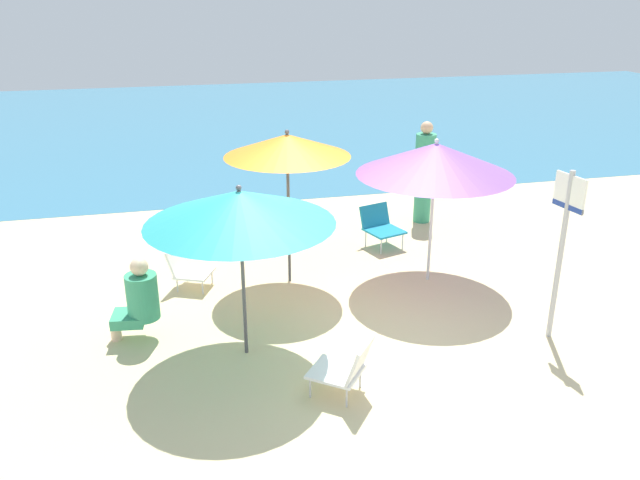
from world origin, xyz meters
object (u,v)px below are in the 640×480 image
umbrella_teal (240,207)px  person_a (424,172)px  umbrella_orange (287,146)px  beach_chair_a (187,267)px  umbrella_purple (436,159)px  warning_sign (564,233)px  beach_chair_c (346,367)px  person_b (139,299)px  beach_chair_b (380,225)px

umbrella_teal → person_a: umbrella_teal is taller
umbrella_orange → beach_chair_a: umbrella_orange is taller
umbrella_teal → umbrella_purple: (2.69, 1.32, 0.01)m
beach_chair_a → warning_sign: warning_sign is taller
warning_sign → beach_chair_a: bearing=141.2°
beach_chair_c → person_a: (2.64, 4.60, 0.54)m
umbrella_purple → beach_chair_c: 3.28m
beach_chair_a → person_b: person_b is taller
umbrella_purple → warning_sign: bearing=-66.4°
umbrella_purple → umbrella_orange: bearing=167.9°
umbrella_teal → person_b: 1.73m
umbrella_purple → person_a: bearing=70.3°
beach_chair_a → beach_chair_c: (1.41, -2.88, 0.04)m
beach_chair_a → person_b: (-0.57, -1.27, 0.22)m
umbrella_purple → umbrella_teal: bearing=-153.8°
beach_chair_b → person_b: 4.14m
beach_chair_b → person_a: (1.05, 0.89, 0.53)m
umbrella_teal → umbrella_purple: bearing=26.2°
umbrella_orange → person_a: 3.41m
umbrella_purple → warning_sign: (0.77, -1.77, -0.43)m
umbrella_orange → beach_chair_b: 2.45m
umbrella_orange → warning_sign: umbrella_orange is taller
warning_sign → umbrella_teal: bearing=163.6°
beach_chair_a → umbrella_purple: bearing=15.2°
umbrella_teal → umbrella_purple: umbrella_purple is taller
beach_chair_c → person_a: size_ratio=0.42×
beach_chair_c → person_b: size_ratio=0.73×
person_b → person_a: bearing=-139.6°
beach_chair_b → umbrella_purple: bearing=-7.7°
beach_chair_a → beach_chair_b: beach_chair_b is taller
umbrella_orange → beach_chair_b: size_ratio=2.93×
beach_chair_c → umbrella_purple: bearing=-90.4°
umbrella_teal → umbrella_orange: bearing=64.5°
umbrella_purple → person_a: (0.81, 2.25, -0.84)m
beach_chair_b → beach_chair_a: bearing=-92.3°
beach_chair_a → beach_chair_c: beach_chair_c is taller
person_a → person_b: bearing=-142.5°
umbrella_purple → person_b: bearing=-169.0°
umbrella_teal → person_b: bearing=152.6°
umbrella_teal → person_b: umbrella_teal is taller
umbrella_orange → person_a: (2.67, 1.85, -1.03)m
umbrella_purple → warning_sign: 1.98m
umbrella_teal → umbrella_orange: size_ratio=0.94×
umbrella_teal → umbrella_orange: umbrella_orange is taller
umbrella_orange → person_b: bearing=-149.6°
umbrella_purple → beach_chair_c: (-1.83, -2.35, -1.38)m
umbrella_orange → umbrella_purple: bearing=-12.1°
umbrella_purple → beach_chair_c: bearing=-127.9°
umbrella_orange → beach_chair_b: (1.62, 0.96, -1.56)m
umbrella_orange → person_b: size_ratio=2.10×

